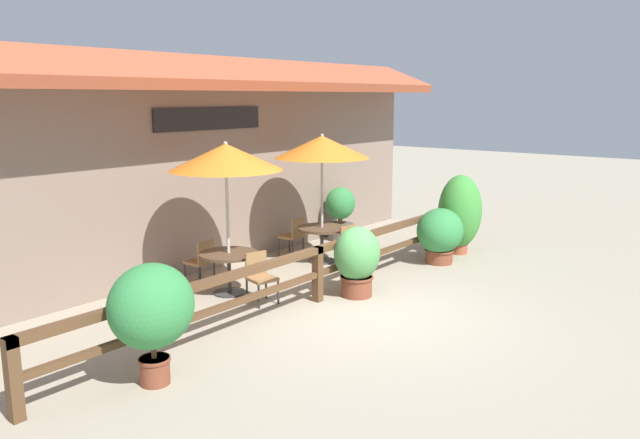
# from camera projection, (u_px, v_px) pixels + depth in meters

# --- Properties ---
(ground_plane) EXTENTS (60.00, 60.00, 0.00)m
(ground_plane) POSITION_uv_depth(u_px,v_px,m) (369.00, 314.00, 9.97)
(ground_plane) COLOR #9E937F
(building_facade) EXTENTS (14.28, 1.49, 4.23)m
(building_facade) POSITION_uv_depth(u_px,v_px,m) (195.00, 163.00, 12.07)
(building_facade) COLOR gray
(building_facade) RESTS_ON ground
(patio_railing) EXTENTS (10.40, 0.14, 0.95)m
(patio_railing) POSITION_uv_depth(u_px,v_px,m) (318.00, 262.00, 10.48)
(patio_railing) COLOR brown
(patio_railing) RESTS_ON ground
(patio_umbrella_near) EXTENTS (1.95, 1.95, 2.68)m
(patio_umbrella_near) POSITION_uv_depth(u_px,v_px,m) (226.00, 157.00, 10.56)
(patio_umbrella_near) COLOR #B7B2A8
(patio_umbrella_near) RESTS_ON ground
(dining_table_near) EXTENTS (1.03, 1.03, 0.74)m
(dining_table_near) POSITION_uv_depth(u_px,v_px,m) (229.00, 261.00, 10.92)
(dining_table_near) COLOR #4C3826
(dining_table_near) RESTS_ON ground
(chair_near_streetside) EXTENTS (0.51, 0.51, 0.85)m
(chair_near_streetside) POSITION_uv_depth(u_px,v_px,m) (260.00, 275.00, 10.46)
(chair_near_streetside) COLOR olive
(chair_near_streetside) RESTS_ON ground
(chair_near_wallside) EXTENTS (0.44, 0.44, 0.85)m
(chair_near_wallside) POSITION_uv_depth(u_px,v_px,m) (202.00, 260.00, 11.43)
(chair_near_wallside) COLOR olive
(chair_near_wallside) RESTS_ON ground
(patio_umbrella_middle) EXTENTS (1.95, 1.95, 2.68)m
(patio_umbrella_middle) POSITION_uv_depth(u_px,v_px,m) (322.00, 147.00, 12.70)
(patio_umbrella_middle) COLOR #B7B2A8
(patio_umbrella_middle) RESTS_ON ground
(dining_table_middle) EXTENTS (1.03, 1.03, 0.74)m
(dining_table_middle) POSITION_uv_depth(u_px,v_px,m) (322.00, 234.00, 13.05)
(dining_table_middle) COLOR #4C3826
(dining_table_middle) RESTS_ON ground
(chair_middle_streetside) EXTENTS (0.49, 0.49, 0.85)m
(chair_middle_streetside) POSITION_uv_depth(u_px,v_px,m) (352.00, 245.00, 12.61)
(chair_middle_streetside) COLOR olive
(chair_middle_streetside) RESTS_ON ground
(chair_middle_wallside) EXTENTS (0.45, 0.45, 0.85)m
(chair_middle_wallside) POSITION_uv_depth(u_px,v_px,m) (293.00, 235.00, 13.52)
(chair_middle_wallside) COLOR olive
(chair_middle_wallside) RESTS_ON ground
(potted_plant_broad_leaf) EXTENTS (1.04, 0.94, 1.16)m
(potted_plant_broad_leaf) POSITION_uv_depth(u_px,v_px,m) (440.00, 233.00, 12.93)
(potted_plant_broad_leaf) COLOR brown
(potted_plant_broad_leaf) RESTS_ON ground
(potted_plant_entrance_palm) EXTENTS (1.05, 0.95, 1.50)m
(potted_plant_entrance_palm) POSITION_uv_depth(u_px,v_px,m) (151.00, 309.00, 7.38)
(potted_plant_entrance_palm) COLOR brown
(potted_plant_entrance_palm) RESTS_ON ground
(potted_plant_corner_fern) EXTENTS (0.86, 0.77, 1.23)m
(potted_plant_corner_fern) POSITION_uv_depth(u_px,v_px,m) (357.00, 259.00, 10.77)
(potted_plant_corner_fern) COLOR brown
(potted_plant_corner_fern) RESTS_ON ground
(potted_plant_small_flowering) EXTENTS (1.03, 0.93, 1.75)m
(potted_plant_small_flowering) POSITION_uv_depth(u_px,v_px,m) (460.00, 212.00, 13.69)
(potted_plant_small_flowering) COLOR #9E4C33
(potted_plant_small_flowering) RESTS_ON ground
(potted_plant_tall_tropical) EXTENTS (0.76, 0.69, 1.28)m
(potted_plant_tall_tropical) POSITION_uv_depth(u_px,v_px,m) (340.00, 211.00, 15.04)
(potted_plant_tall_tropical) COLOR #564C47
(potted_plant_tall_tropical) RESTS_ON ground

